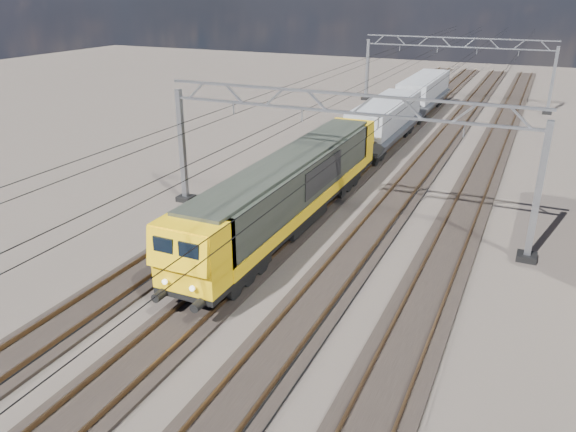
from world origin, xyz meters
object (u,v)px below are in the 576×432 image
at_px(catenary_gantry_far, 455,69).
at_px(hopper_wagon_lead, 385,120).
at_px(locomotive, 292,187).
at_px(catenary_gantry_mid, 338,156).
at_px(hopper_wagon_mid, 424,92).

height_order(catenary_gantry_far, hopper_wagon_lead, catenary_gantry_far).
height_order(locomotive, hopper_wagon_lead, locomotive).
bearing_deg(catenary_gantry_mid, locomotive, -149.94).
height_order(catenary_gantry_mid, catenary_gantry_far, same).
bearing_deg(catenary_gantry_mid, hopper_wagon_lead, 96.90).
xyz_separation_m(catenary_gantry_far, hopper_wagon_lead, (-2.00, -19.46, -1.67)).
xyz_separation_m(catenary_gantry_mid, catenary_gantry_far, (0.00, 36.00, 0.00)).
xyz_separation_m(catenary_gantry_mid, hopper_wagon_lead, (-2.00, 16.54, -1.67)).
relative_size(catenary_gantry_far, hopper_wagon_mid, 1.53).
distance_m(catenary_gantry_mid, hopper_wagon_lead, 16.74).
relative_size(catenary_gantry_mid, hopper_wagon_lead, 1.53).
height_order(catenary_gantry_mid, hopper_wagon_mid, catenary_gantry_mid).
bearing_deg(locomotive, hopper_wagon_lead, 90.00).
height_order(catenary_gantry_far, locomotive, catenary_gantry_far).
relative_size(locomotive, hopper_wagon_lead, 1.62).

